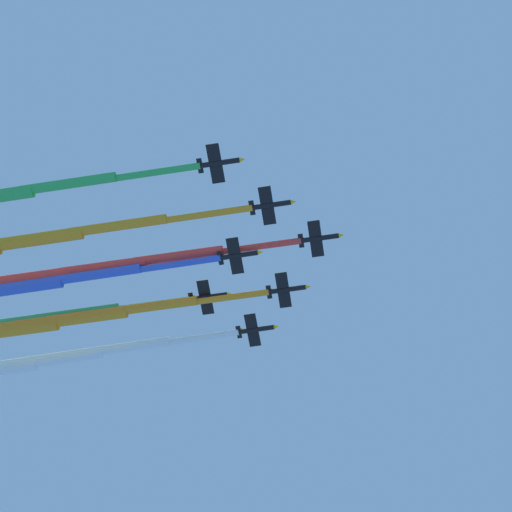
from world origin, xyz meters
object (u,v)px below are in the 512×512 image
Objects in this scene: jet_port_mid at (13,289)px; jet_lead at (99,269)px; jet_starboard_inner at (30,241)px; jet_starboard_outer at (3,325)px; jet_starboard_mid at (61,358)px; jet_port_inner at (84,318)px.

jet_lead is at bearing -145.20° from jet_port_mid.
jet_starboard_outer is (24.17, -9.73, 2.83)m from jet_starboard_inner.
jet_port_mid is at bearing 34.80° from jet_lead.
jet_lead is at bearing -167.33° from jet_starboard_outer.
jet_port_mid is 1.08× the size of jet_starboard_mid.
jet_starboard_mid is at bearing -48.13° from jet_starboard_inner.
jet_lead is 28.04m from jet_starboard_outer.
jet_starboard_mid is (22.77, -25.41, 3.37)m from jet_starboard_inner.
jet_port_mid is 23.12m from jet_starboard_mid.
jet_starboard_inner is 26.20m from jet_starboard_outer.
jet_starboard_inner is 1.08× the size of jet_starboard_outer.
jet_starboard_outer is (27.36, 6.15, 0.33)m from jet_lead.
jet_lead reaches higher than jet_port_mid.
jet_port_mid reaches higher than jet_starboard_inner.
jet_starboard_outer is (15.62, 11.56, 1.63)m from jet_port_inner.
jet_starboard_mid reaches higher than jet_lead.
jet_lead is 27.67m from jet_starboard_mid.
jet_starboard_mid is (10.04, -20.59, 3.09)m from jet_port_mid.
jet_lead is at bearing 155.25° from jet_port_inner.
jet_port_mid is at bearing 75.77° from jet_port_inner.
jet_port_inner is at bearing -24.75° from jet_lead.
jet_port_mid is 1.06× the size of jet_starboard_outer.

